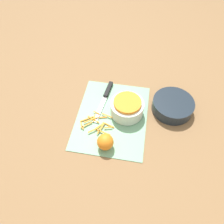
# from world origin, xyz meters

# --- Properties ---
(ground_plane) EXTENTS (4.00, 4.00, 0.00)m
(ground_plane) POSITION_xyz_m (0.00, 0.00, 0.00)
(ground_plane) COLOR olive
(cutting_board) EXTENTS (0.43, 0.33, 0.01)m
(cutting_board) POSITION_xyz_m (0.00, 0.00, 0.00)
(cutting_board) COLOR #75AD84
(cutting_board) RESTS_ON ground_plane
(bowl_speckled) EXTENTS (0.16, 0.16, 0.08)m
(bowl_speckled) POSITION_xyz_m (-0.03, 0.07, 0.05)
(bowl_speckled) COLOR silver
(bowl_speckled) RESTS_ON cutting_board
(bowl_dark) EXTENTS (0.20, 0.20, 0.06)m
(bowl_dark) POSITION_xyz_m (-0.09, 0.28, 0.03)
(bowl_dark) COLOR #1E2833
(bowl_dark) RESTS_ON ground_plane
(knife) EXTENTS (0.27, 0.05, 0.02)m
(knife) POSITION_xyz_m (-0.13, -0.05, 0.01)
(knife) COLOR black
(knife) RESTS_ON cutting_board
(orange_left) EXTENTS (0.07, 0.07, 0.07)m
(orange_left) POSITION_xyz_m (0.17, 0.00, 0.04)
(orange_left) COLOR orange
(orange_left) RESTS_ON cutting_board
(peel_pile) EXTENTS (0.12, 0.17, 0.01)m
(peel_pile) POSITION_xyz_m (0.06, -0.06, 0.01)
(peel_pile) COLOR orange
(peel_pile) RESTS_ON cutting_board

